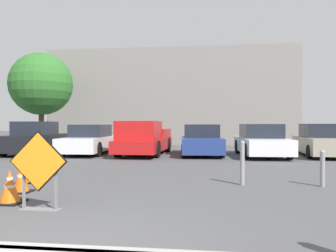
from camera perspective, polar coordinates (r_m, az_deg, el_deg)
name	(u,v)px	position (r m, az deg, el deg)	size (l,w,h in m)	color
ground_plane	(165,160)	(13.63, -0.54, -5.90)	(96.00, 96.00, 0.00)	#4C4C4F
road_closed_sign	(39,168)	(6.12, -21.60, -6.86)	(1.04, 0.20, 1.38)	black
traffic_cone_nearest	(10,187)	(6.97, -25.86, -9.53)	(0.49, 0.49, 0.63)	black
traffic_cone_second	(21,176)	(7.91, -24.18, -7.99)	(0.43, 0.43, 0.72)	black
traffic_cone_third	(28,169)	(9.16, -23.22, -6.91)	(0.45, 0.45, 0.70)	black
parked_car_nearest	(35,139)	(17.52, -22.21, -2.11)	(1.93, 4.33, 1.60)	black
parked_car_second	(90,140)	(16.69, -13.37, -2.43)	(1.98, 4.72, 1.45)	white
pickup_truck	(143,140)	(15.66, -4.32, -2.40)	(2.13, 5.19, 1.61)	red
parked_car_third	(201,141)	(15.71, 5.83, -2.62)	(2.08, 4.15, 1.46)	navy
parked_car_fourth	(261,141)	(15.66, 15.91, -2.59)	(2.13, 4.49, 1.48)	white
parked_car_fifth	(321,141)	(16.65, 25.10, -2.44)	(1.99, 4.38, 1.49)	#A39984
bollard_nearest	(242,162)	(8.26, 12.82, -6.07)	(0.12, 0.12, 1.09)	gray
bollard_second	(322,167)	(8.67, 25.31, -6.52)	(0.12, 0.12, 0.87)	gray
building_facade_backdrop	(172,98)	(25.42, 0.74, 4.81)	(17.92, 5.00, 6.87)	gray
street_tree_behind_lot	(41,84)	(21.62, -21.20, 6.79)	(3.79, 3.79, 5.81)	#513823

